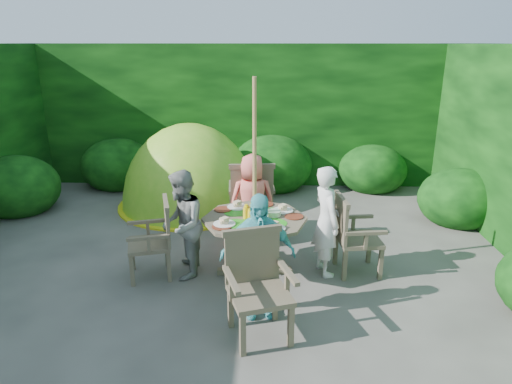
{
  "coord_description": "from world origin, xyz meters",
  "views": [
    {
      "loc": [
        0.62,
        -4.57,
        2.53
      ],
      "look_at": [
        0.42,
        0.51,
        0.85
      ],
      "focal_mm": 32.0,
      "sensor_mm": 36.0,
      "label": 1
    }
  ],
  "objects_px": {
    "child_left": "(182,225)",
    "parasol_pole": "(255,182)",
    "child_front": "(258,256)",
    "garden_chair_back": "(252,198)",
    "garden_chair_front": "(257,283)",
    "dome_tent": "(191,204)",
    "garden_chair_left": "(155,238)",
    "child_back": "(252,201)",
    "garden_chair_right": "(352,234)",
    "child_right": "(326,221)",
    "patio_table": "(255,227)"
  },
  "relations": [
    {
      "from": "garden_chair_back",
      "to": "child_back",
      "type": "distance_m",
      "value": 0.3
    },
    {
      "from": "child_front",
      "to": "dome_tent",
      "type": "bearing_deg",
      "value": 101.0
    },
    {
      "from": "patio_table",
      "to": "garden_chair_front",
      "type": "distance_m",
      "value": 1.1
    },
    {
      "from": "child_back",
      "to": "patio_table",
      "type": "bearing_deg",
      "value": 86.25
    },
    {
      "from": "garden_chair_front",
      "to": "parasol_pole",
      "type": "bearing_deg",
      "value": 74.73
    },
    {
      "from": "garden_chair_left",
      "to": "dome_tent",
      "type": "height_order",
      "value": "dome_tent"
    },
    {
      "from": "patio_table",
      "to": "garden_chair_left",
      "type": "relative_size",
      "value": 1.49
    },
    {
      "from": "child_left",
      "to": "dome_tent",
      "type": "distance_m",
      "value": 2.44
    },
    {
      "from": "child_left",
      "to": "child_back",
      "type": "distance_m",
      "value": 1.13
    },
    {
      "from": "patio_table",
      "to": "parasol_pole",
      "type": "relative_size",
      "value": 0.58
    },
    {
      "from": "child_right",
      "to": "dome_tent",
      "type": "distance_m",
      "value": 3.01
    },
    {
      "from": "parasol_pole",
      "to": "child_left",
      "type": "xyz_separation_m",
      "value": [
        -0.8,
        -0.06,
        -0.49
      ]
    },
    {
      "from": "child_back",
      "to": "dome_tent",
      "type": "distance_m",
      "value": 1.92
    },
    {
      "from": "child_back",
      "to": "garden_chair_back",
      "type": "bearing_deg",
      "value": -94.17
    },
    {
      "from": "garden_chair_left",
      "to": "child_back",
      "type": "bearing_deg",
      "value": 113.94
    },
    {
      "from": "parasol_pole",
      "to": "child_front",
      "type": "distance_m",
      "value": 0.94
    },
    {
      "from": "child_left",
      "to": "parasol_pole",
      "type": "bearing_deg",
      "value": 89.89
    },
    {
      "from": "patio_table",
      "to": "garden_chair_front",
      "type": "xyz_separation_m",
      "value": [
        0.06,
        -1.1,
        -0.08
      ]
    },
    {
      "from": "parasol_pole",
      "to": "garden_chair_back",
      "type": "bearing_deg",
      "value": 94.48
    },
    {
      "from": "garden_chair_front",
      "to": "child_left",
      "type": "xyz_separation_m",
      "value": [
        -0.86,
        1.04,
        0.12
      ]
    },
    {
      "from": "child_left",
      "to": "garden_chair_right",
      "type": "bearing_deg",
      "value": 89.79
    },
    {
      "from": "garden_chair_left",
      "to": "garden_chair_back",
      "type": "bearing_deg",
      "value": 122.76
    },
    {
      "from": "garden_chair_back",
      "to": "child_left",
      "type": "distance_m",
      "value": 1.35
    },
    {
      "from": "parasol_pole",
      "to": "child_left",
      "type": "distance_m",
      "value": 0.94
    },
    {
      "from": "parasol_pole",
      "to": "child_right",
      "type": "bearing_deg",
      "value": 4.51
    },
    {
      "from": "garden_chair_left",
      "to": "child_back",
      "type": "xyz_separation_m",
      "value": [
        1.04,
        0.87,
        0.15
      ]
    },
    {
      "from": "garden_chair_back",
      "to": "garden_chair_front",
      "type": "distance_m",
      "value": 2.19
    },
    {
      "from": "patio_table",
      "to": "garden_chair_left",
      "type": "bearing_deg",
      "value": -176.21
    },
    {
      "from": "child_left",
      "to": "patio_table",
      "type": "bearing_deg",
      "value": 89.95
    },
    {
      "from": "garden_chair_right",
      "to": "garden_chair_front",
      "type": "xyz_separation_m",
      "value": [
        -1.03,
        -1.18,
        0.03
      ]
    },
    {
      "from": "parasol_pole",
      "to": "garden_chair_back",
      "type": "relative_size",
      "value": 2.18
    },
    {
      "from": "garden_chair_back",
      "to": "patio_table",
      "type": "bearing_deg",
      "value": 89.75
    },
    {
      "from": "garden_chair_back",
      "to": "dome_tent",
      "type": "bearing_deg",
      "value": -53.64
    },
    {
      "from": "garden_chair_back",
      "to": "child_front",
      "type": "bearing_deg",
      "value": 89.55
    },
    {
      "from": "garden_chair_back",
      "to": "child_right",
      "type": "bearing_deg",
      "value": 125.81
    },
    {
      "from": "garden_chair_right",
      "to": "child_back",
      "type": "relative_size",
      "value": 0.73
    },
    {
      "from": "patio_table",
      "to": "garden_chair_right",
      "type": "distance_m",
      "value": 1.1
    },
    {
      "from": "child_front",
      "to": "dome_tent",
      "type": "relative_size",
      "value": 0.46
    },
    {
      "from": "child_back",
      "to": "garden_chair_right",
      "type": "bearing_deg",
      "value": 139.89
    },
    {
      "from": "child_back",
      "to": "dome_tent",
      "type": "relative_size",
      "value": 0.46
    },
    {
      "from": "parasol_pole",
      "to": "garden_chair_right",
      "type": "bearing_deg",
      "value": 4.35
    },
    {
      "from": "parasol_pole",
      "to": "garden_chair_back",
      "type": "height_order",
      "value": "parasol_pole"
    },
    {
      "from": "garden_chair_left",
      "to": "child_front",
      "type": "xyz_separation_m",
      "value": [
        1.17,
        -0.73,
        0.16
      ]
    },
    {
      "from": "garden_chair_left",
      "to": "child_right",
      "type": "relative_size",
      "value": 0.67
    },
    {
      "from": "patio_table",
      "to": "parasol_pole",
      "type": "height_order",
      "value": "parasol_pole"
    },
    {
      "from": "garden_chair_front",
      "to": "patio_table",
      "type": "bearing_deg",
      "value": 74.52
    },
    {
      "from": "child_right",
      "to": "child_left",
      "type": "height_order",
      "value": "child_right"
    },
    {
      "from": "parasol_pole",
      "to": "garden_chair_right",
      "type": "distance_m",
      "value": 1.27
    },
    {
      "from": "garden_chair_left",
      "to": "child_front",
      "type": "relative_size",
      "value": 0.69
    },
    {
      "from": "parasol_pole",
      "to": "garden_chair_front",
      "type": "relative_size",
      "value": 2.38
    }
  ]
}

